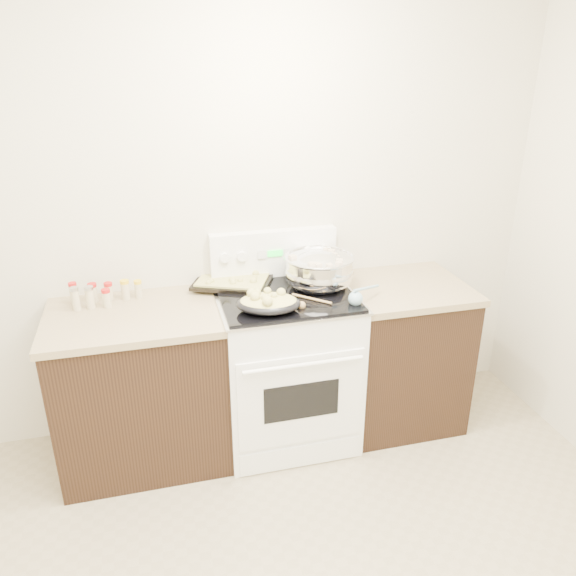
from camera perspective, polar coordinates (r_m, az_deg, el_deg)
name	(u,v)px	position (r m, az deg, el deg)	size (l,w,h in m)	color
room_shell	(289,253)	(1.50, 0.15, 3.60)	(4.10, 3.60, 2.75)	beige
counter_left	(142,387)	(3.30, -14.58, -9.67)	(0.93, 0.67, 0.92)	black
counter_right	(398,352)	(3.60, 11.16, -6.40)	(0.73, 0.67, 0.92)	black
kitchen_range	(286,364)	(3.35, -0.24, -7.69)	(0.78, 0.73, 1.22)	white
mixing_bowl	(319,271)	(3.22, 3.19, 1.77)	(0.46, 0.46, 0.24)	silver
roasting_pan	(268,302)	(2.92, -2.03, -1.47)	(0.38, 0.30, 0.12)	black
baking_sheet	(233,281)	(3.29, -5.60, 0.73)	(0.52, 0.45, 0.06)	black
wooden_spoon	(305,303)	(3.01, 1.77, -1.53)	(0.19, 0.19, 0.04)	#A8834C
blue_ladle	(357,297)	(3.04, 7.01, -0.96)	(0.23, 0.19, 0.10)	#7EA6BC
spice_jars	(100,294)	(3.22, -18.52, -0.56)	(0.38, 0.14, 0.13)	#BFB28C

